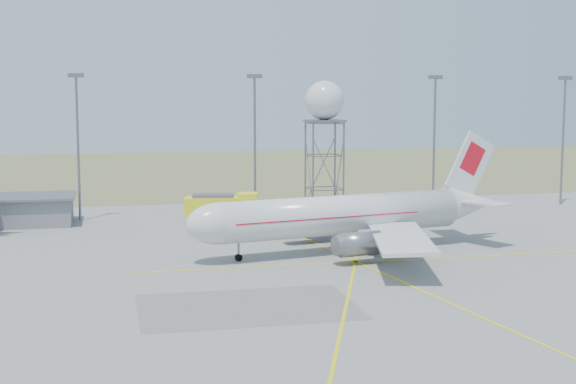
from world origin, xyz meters
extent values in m
plane|color=gray|center=(0.00, 0.00, 0.00)|extent=(400.00, 400.00, 0.00)
cube|color=olive|center=(0.00, 140.00, 0.01)|extent=(400.00, 120.00, 0.03)
cube|color=slate|center=(-45.00, 64.00, 1.80)|extent=(18.00, 9.00, 3.60)
cube|color=slate|center=(-45.00, 64.00, 3.75)|extent=(19.00, 10.00, 0.30)
cylinder|color=slate|center=(-35.00, 66.00, 10.00)|extent=(0.36, 0.36, 20.00)
cube|color=slate|center=(-35.00, 66.00, 20.20)|extent=(2.20, 0.50, 0.60)
cylinder|color=slate|center=(-10.00, 66.00, 10.00)|extent=(0.36, 0.36, 20.00)
cube|color=slate|center=(-10.00, 66.00, 20.20)|extent=(2.20, 0.50, 0.60)
cylinder|color=slate|center=(18.00, 66.00, 10.00)|extent=(0.36, 0.36, 20.00)
cube|color=slate|center=(18.00, 66.00, 20.20)|extent=(2.20, 0.50, 0.60)
cylinder|color=slate|center=(40.00, 66.00, 10.00)|extent=(0.36, 0.36, 20.00)
cube|color=slate|center=(40.00, 66.00, 20.20)|extent=(2.20, 0.50, 0.60)
cylinder|color=silver|center=(-5.90, 35.85, 4.19)|extent=(28.95, 10.17, 4.41)
ellipsoid|color=silver|center=(-19.92, 32.92, 4.19)|extent=(7.81, 5.76, 4.41)
cube|color=black|center=(-21.22, 32.65, 4.85)|extent=(2.13, 2.71, 1.08)
cone|color=silver|center=(11.37, 39.45, 4.52)|extent=(7.37, 5.67, 4.41)
cube|color=silver|center=(11.37, 39.45, 9.15)|extent=(6.98, 1.77, 8.29)
cube|color=red|center=(11.58, 39.50, 9.92)|extent=(3.79, 1.14, 4.25)
cube|color=silver|center=(10.11, 42.79, 5.07)|extent=(4.69, 6.65, 0.20)
cube|color=silver|center=(11.55, 35.89, 5.07)|extent=(4.69, 6.65, 0.20)
cube|color=silver|center=(-6.30, 45.90, 3.09)|extent=(14.99, 17.18, 0.40)
cube|color=silver|center=(-2.25, 26.48, 3.09)|extent=(9.46, 18.39, 0.40)
cylinder|color=slate|center=(-8.28, 41.88, 2.09)|extent=(5.05, 3.43, 2.54)
cylinder|color=slate|center=(-5.67, 29.37, 2.09)|extent=(5.05, 3.43, 2.54)
cube|color=red|center=(-8.05, 35.40, 4.30)|extent=(22.49, 8.86, 0.13)
cylinder|color=black|center=(-17.77, 33.37, 0.50)|extent=(0.91, 0.91, 0.99)
cube|color=black|center=(-3.74, 36.30, 0.50)|extent=(2.43, 6.70, 0.99)
cylinder|color=slate|center=(-3.74, 36.30, 0.99)|extent=(0.31, 0.31, 1.98)
cylinder|color=slate|center=(-3.98, 55.28, 6.99)|extent=(0.26, 0.26, 13.98)
cylinder|color=slate|center=(0.32, 55.28, 6.99)|extent=(0.26, 0.26, 13.98)
cylinder|color=slate|center=(0.32, 59.58, 6.99)|extent=(0.26, 0.26, 13.98)
cylinder|color=slate|center=(-3.98, 59.58, 6.99)|extent=(0.26, 0.26, 13.98)
cube|color=slate|center=(-1.83, 57.43, 13.98)|extent=(4.90, 4.90, 0.27)
sphere|color=silver|center=(-1.83, 57.43, 16.78)|extent=(5.38, 5.38, 5.38)
cube|color=yellow|center=(-15.83, 60.00, 2.24)|extent=(10.54, 5.23, 2.46)
cube|color=yellow|center=(-12.31, 59.31, 3.25)|extent=(3.24, 3.59, 1.57)
cube|color=black|center=(-11.54, 59.16, 3.36)|extent=(0.67, 2.88, 1.12)
cube|color=slate|center=(-16.93, 60.21, 3.70)|extent=(6.01, 3.71, 0.45)
camera|label=1|loc=(-31.02, -49.05, 17.46)|focal=50.00mm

